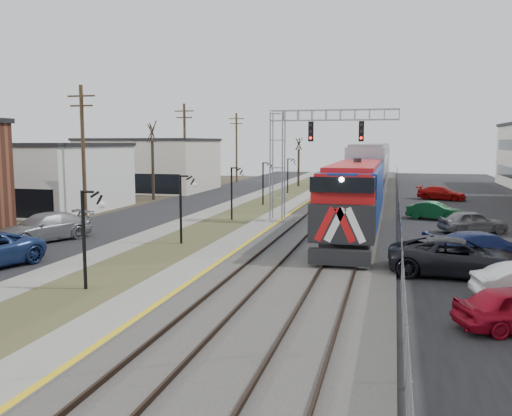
% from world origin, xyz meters
% --- Properties ---
extents(ground, '(160.00, 160.00, 0.00)m').
position_xyz_m(ground, '(0.00, 0.00, 0.00)').
color(ground, '#473D2D').
rests_on(ground, ground).
extents(street_west, '(7.00, 120.00, 0.04)m').
position_xyz_m(street_west, '(-11.50, 35.00, 0.02)').
color(street_west, black).
rests_on(street_west, ground).
extents(sidewalk, '(2.00, 120.00, 0.08)m').
position_xyz_m(sidewalk, '(-7.00, 35.00, 0.04)').
color(sidewalk, gray).
rests_on(sidewalk, ground).
extents(grass_median, '(4.00, 120.00, 0.06)m').
position_xyz_m(grass_median, '(-4.00, 35.00, 0.03)').
color(grass_median, '#464E29').
rests_on(grass_median, ground).
extents(platform, '(2.00, 120.00, 0.24)m').
position_xyz_m(platform, '(-1.00, 35.00, 0.12)').
color(platform, gray).
rests_on(platform, ground).
extents(ballast_bed, '(8.00, 120.00, 0.20)m').
position_xyz_m(ballast_bed, '(4.00, 35.00, 0.10)').
color(ballast_bed, '#595651').
rests_on(ballast_bed, ground).
extents(parking_lot, '(16.00, 120.00, 0.04)m').
position_xyz_m(parking_lot, '(16.00, 35.00, 0.02)').
color(parking_lot, black).
rests_on(parking_lot, ground).
extents(platform_edge, '(0.24, 120.00, 0.01)m').
position_xyz_m(platform_edge, '(-0.12, 35.00, 0.24)').
color(platform_edge, gold).
rests_on(platform_edge, platform).
extents(track_near, '(1.58, 120.00, 0.15)m').
position_xyz_m(track_near, '(2.00, 35.00, 0.28)').
color(track_near, '#2D2119').
rests_on(track_near, ballast_bed).
extents(track_far, '(1.58, 120.00, 0.15)m').
position_xyz_m(track_far, '(5.50, 35.00, 0.28)').
color(track_far, '#2D2119').
rests_on(track_far, ballast_bed).
extents(train, '(3.00, 63.05, 5.33)m').
position_xyz_m(train, '(5.50, 46.39, 2.88)').
color(train, '#123595').
rests_on(train, ground).
extents(signal_gantry, '(9.00, 1.07, 8.15)m').
position_xyz_m(signal_gantry, '(1.22, 27.99, 5.59)').
color(signal_gantry, gray).
rests_on(signal_gantry, ground).
extents(lampposts, '(0.14, 62.14, 4.00)m').
position_xyz_m(lampposts, '(-4.00, 18.29, 2.00)').
color(lampposts, black).
rests_on(lampposts, ground).
extents(utility_poles, '(0.28, 80.28, 10.00)m').
position_xyz_m(utility_poles, '(-14.50, 25.00, 5.00)').
color(utility_poles, '#4C3823').
rests_on(utility_poles, ground).
extents(fence, '(0.04, 120.00, 1.60)m').
position_xyz_m(fence, '(8.20, 35.00, 0.80)').
color(fence, gray).
rests_on(fence, ground).
extents(buildings_west, '(14.00, 67.00, 7.00)m').
position_xyz_m(buildings_west, '(-21.00, 24.21, 3.01)').
color(buildings_west, beige).
rests_on(buildings_west, ground).
extents(bare_trees, '(12.30, 42.30, 5.95)m').
position_xyz_m(bare_trees, '(-12.66, 38.91, 2.70)').
color(bare_trees, '#382D23').
rests_on(bare_trees, ground).
extents(car_lot_c, '(6.10, 3.07, 1.66)m').
position_xyz_m(car_lot_c, '(10.61, 13.98, 0.83)').
color(car_lot_c, black).
rests_on(car_lot_c, ground).
extents(car_lot_d, '(5.96, 4.14, 1.60)m').
position_xyz_m(car_lot_d, '(12.05, 16.45, 0.80)').
color(car_lot_d, navy).
rests_on(car_lot_d, ground).
extents(car_lot_e, '(4.59, 3.06, 1.45)m').
position_xyz_m(car_lot_e, '(12.79, 26.24, 0.73)').
color(car_lot_e, slate).
rests_on(car_lot_e, ground).
extents(car_lot_f, '(4.28, 2.57, 1.33)m').
position_xyz_m(car_lot_f, '(10.82, 31.87, 0.67)').
color(car_lot_f, '#0E4622').
rests_on(car_lot_f, ground).
extents(car_street_b, '(4.50, 6.13, 1.65)m').
position_xyz_m(car_street_b, '(-12.19, 16.81, 0.83)').
color(car_street_b, gray).
rests_on(car_street_b, ground).
extents(car_lot_g, '(5.12, 3.28, 1.38)m').
position_xyz_m(car_lot_g, '(12.47, 46.76, 0.69)').
color(car_lot_g, '#AD0D0D').
rests_on(car_lot_g, ground).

